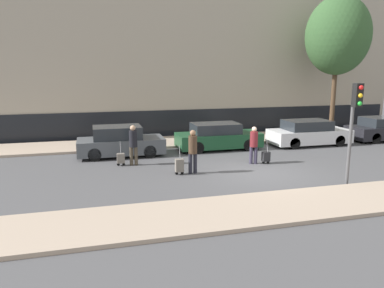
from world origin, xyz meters
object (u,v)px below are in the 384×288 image
(pedestrian_left, at_px, (133,143))
(pedestrian_center, at_px, (193,149))
(pedestrian_right, at_px, (254,143))
(traffic_light, at_px, (355,114))
(parked_car_1, at_px, (218,137))
(trolley_right, at_px, (266,156))
(parked_car_2, at_px, (309,133))
(trolley_center, at_px, (179,165))
(parked_car_0, at_px, (120,142))
(bare_tree_near_crossing, at_px, (338,36))
(trolley_left, at_px, (121,158))

(pedestrian_left, distance_m, pedestrian_center, 2.85)
(pedestrian_right, height_order, traffic_light, traffic_light)
(parked_car_1, height_order, traffic_light, traffic_light)
(pedestrian_left, relative_size, trolley_right, 1.62)
(parked_car_1, height_order, pedestrian_right, pedestrian_right)
(trolley_right, bearing_deg, parked_car_2, 37.99)
(trolley_center, bearing_deg, pedestrian_right, 13.21)
(parked_car_0, distance_m, bare_tree_near_crossing, 14.20)
(pedestrian_right, bearing_deg, trolley_left, 3.67)
(trolley_right, bearing_deg, parked_car_0, 151.86)
(trolley_center, bearing_deg, parked_car_0, 116.89)
(parked_car_0, bearing_deg, pedestrian_right, -29.23)
(trolley_center, bearing_deg, traffic_light, -28.51)
(pedestrian_left, relative_size, pedestrian_center, 1.00)
(trolley_center, xyz_separation_m, bare_tree_near_crossing, (11.03, 5.97, 5.62))
(bare_tree_near_crossing, bearing_deg, pedestrian_right, -145.61)
(bare_tree_near_crossing, bearing_deg, trolley_center, -151.58)
(parked_car_1, bearing_deg, trolley_left, -157.57)
(trolley_right, xyz_separation_m, bare_tree_near_crossing, (6.98, 5.29, 5.67))
(parked_car_1, height_order, parked_car_2, parked_car_2)
(pedestrian_right, xyz_separation_m, trolley_right, (0.53, -0.15, -0.60))
(trolley_left, bearing_deg, trolley_center, -43.51)
(parked_car_1, distance_m, parked_car_2, 5.14)
(parked_car_1, xyz_separation_m, bare_tree_near_crossing, (8.02, 1.86, 5.35))
(trolley_right, bearing_deg, traffic_light, -68.62)
(parked_car_0, relative_size, trolley_right, 3.76)
(trolley_right, bearing_deg, pedestrian_right, 164.44)
(trolley_left, bearing_deg, pedestrian_left, -7.40)
(pedestrian_center, distance_m, traffic_light, 5.98)
(parked_car_0, height_order, parked_car_1, parked_car_0)
(parked_car_1, relative_size, trolley_left, 4.03)
(trolley_left, relative_size, pedestrian_right, 0.65)
(pedestrian_left, distance_m, bare_tree_near_crossing, 14.14)
(parked_car_2, relative_size, trolley_left, 4.06)
(trolley_left, distance_m, bare_tree_near_crossing, 14.85)
(trolley_center, distance_m, traffic_light, 6.61)
(parked_car_0, distance_m, pedestrian_center, 4.64)
(pedestrian_center, distance_m, pedestrian_right, 3.07)
(parked_car_0, bearing_deg, parked_car_2, -0.13)
(parked_car_0, xyz_separation_m, bare_tree_near_crossing, (13.00, 2.07, 5.32))
(trolley_left, relative_size, pedestrian_center, 0.61)
(pedestrian_center, bearing_deg, bare_tree_near_crossing, 27.13)
(pedestrian_right, bearing_deg, traffic_light, 132.78)
(pedestrian_center, distance_m, trolley_center, 0.83)
(pedestrian_center, xyz_separation_m, trolley_center, (-0.55, -0.02, -0.63))
(pedestrian_right, xyz_separation_m, traffic_light, (1.96, -3.80, 1.65))
(pedestrian_left, xyz_separation_m, trolley_left, (-0.55, 0.07, -0.67))
(pedestrian_left, bearing_deg, parked_car_2, 18.80)
(pedestrian_center, relative_size, traffic_light, 0.48)
(trolley_left, relative_size, trolley_center, 0.92)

